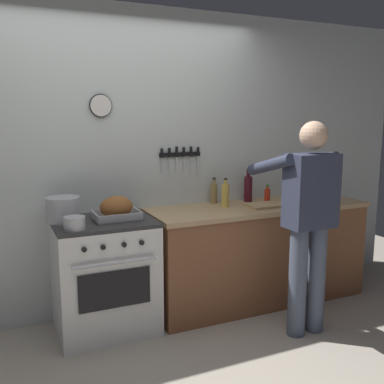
% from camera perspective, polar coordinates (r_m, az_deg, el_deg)
% --- Properties ---
extents(wall_back, '(6.00, 0.13, 2.60)m').
position_cam_1_polar(wall_back, '(3.83, -9.62, 3.71)').
color(wall_back, silver).
rests_on(wall_back, ground).
extents(counter_block, '(2.03, 0.65, 0.90)m').
position_cam_1_polar(counter_block, '(4.16, 8.41, -7.75)').
color(counter_block, brown).
rests_on(counter_block, ground).
extents(stove, '(0.76, 0.67, 0.90)m').
position_cam_1_polar(stove, '(3.63, -11.16, -10.51)').
color(stove, white).
rests_on(stove, ground).
extents(person_cook, '(0.51, 0.63, 1.66)m').
position_cam_1_polar(person_cook, '(3.50, 14.74, -2.83)').
color(person_cook, '#4C566B').
rests_on(person_cook, ground).
extents(roasting_pan, '(0.35, 0.26, 0.19)m').
position_cam_1_polar(roasting_pan, '(3.48, -9.71, -2.14)').
color(roasting_pan, '#B7B7BC').
rests_on(roasting_pan, stove).
extents(stock_pot, '(0.25, 0.25, 0.19)m').
position_cam_1_polar(stock_pot, '(3.51, -16.25, -2.16)').
color(stock_pot, '#B7B7BC').
rests_on(stock_pot, stove).
extents(saucepan, '(0.15, 0.15, 0.09)m').
position_cam_1_polar(saucepan, '(3.24, -14.90, -3.91)').
color(saucepan, '#B7B7BC').
rests_on(saucepan, stove).
extents(cutting_board, '(0.36, 0.24, 0.02)m').
position_cam_1_polar(cutting_board, '(4.01, 9.51, -1.66)').
color(cutting_board, tan).
rests_on(cutting_board, counter_block).
extents(bottle_vinegar, '(0.06, 0.06, 0.24)m').
position_cam_1_polar(bottle_vinegar, '(4.07, 2.84, -0.09)').
color(bottle_vinegar, '#997F4C').
rests_on(bottle_vinegar, counter_block).
extents(bottle_wine_red, '(0.08, 0.08, 0.30)m').
position_cam_1_polar(bottle_wine_red, '(4.18, 7.23, 0.51)').
color(bottle_wine_red, '#47141E').
rests_on(bottle_wine_red, counter_block).
extents(bottle_hot_sauce, '(0.05, 0.05, 0.16)m').
position_cam_1_polar(bottle_hot_sauce, '(4.21, 9.67, -0.36)').
color(bottle_hot_sauce, red).
rests_on(bottle_hot_sauce, counter_block).
extents(bottle_cooking_oil, '(0.07, 0.07, 0.26)m').
position_cam_1_polar(bottle_cooking_oil, '(3.92, 4.30, -0.37)').
color(bottle_cooking_oil, gold).
rests_on(bottle_cooking_oil, counter_block).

